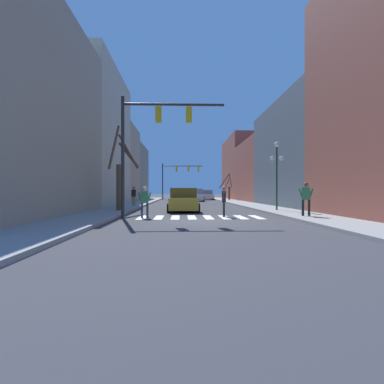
% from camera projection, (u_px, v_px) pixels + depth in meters
% --- Properties ---
extents(ground_plane, '(240.00, 240.00, 0.00)m').
position_uv_depth(ground_plane, '(202.00, 221.00, 14.52)').
color(ground_plane, '#38383D').
extents(sidewalk_left, '(2.74, 90.00, 0.15)m').
position_uv_depth(sidewalk_left, '(82.00, 220.00, 14.30)').
color(sidewalk_left, gray).
rests_on(sidewalk_left, ground_plane).
extents(sidewalk_right, '(2.74, 90.00, 0.15)m').
position_uv_depth(sidewalk_right, '(319.00, 219.00, 14.73)').
color(sidewalk_right, gray).
rests_on(sidewalk_right, ground_plane).
extents(building_row_left, '(6.00, 48.29, 13.26)m').
position_uv_depth(building_row_left, '(93.00, 150.00, 30.94)').
color(building_row_left, tan).
rests_on(building_row_left, ground_plane).
extents(building_row_right, '(6.00, 50.98, 13.58)m').
position_uv_depth(building_row_right, '(282.00, 156.00, 33.09)').
color(building_row_right, '#934C3D').
rests_on(building_row_right, ground_plane).
extents(crosswalk_stripes, '(6.75, 2.60, 0.01)m').
position_uv_depth(crosswalk_stripes, '(200.00, 217.00, 16.46)').
color(crosswalk_stripes, white).
rests_on(crosswalk_stripes, ground_plane).
extents(traffic_signal_near, '(5.54, 0.28, 6.51)m').
position_uv_depth(traffic_signal_near, '(151.00, 131.00, 16.05)').
color(traffic_signal_near, '#2D2D2D').
rests_on(traffic_signal_near, ground_plane).
extents(traffic_signal_far, '(6.92, 0.28, 6.15)m').
position_uv_depth(traffic_signal_far, '(178.00, 173.00, 51.26)').
color(traffic_signal_far, '#2D2D2D').
rests_on(traffic_signal_far, ground_plane).
extents(street_lamp_right_corner, '(0.95, 0.36, 4.68)m').
position_uv_depth(street_lamp_right_corner, '(277.00, 162.00, 20.52)').
color(street_lamp_right_corner, '#1E4C2D').
rests_on(street_lamp_right_corner, sidewalk_right).
extents(car_parked_left_far, '(2.11, 4.35, 1.69)m').
position_uv_depth(car_parked_left_far, '(182.00, 198.00, 29.87)').
color(car_parked_left_far, silver).
rests_on(car_parked_left_far, ground_plane).
extents(car_parked_right_mid, '(1.96, 4.30, 1.77)m').
position_uv_depth(car_parked_right_mid, '(197.00, 195.00, 42.32)').
color(car_parked_right_mid, white).
rests_on(car_parked_right_mid, ground_plane).
extents(car_at_intersection, '(2.10, 4.38, 1.61)m').
position_uv_depth(car_at_intersection, '(207.00, 195.00, 49.43)').
color(car_at_intersection, silver).
rests_on(car_at_intersection, ground_plane).
extents(car_parked_right_far, '(2.19, 4.22, 1.66)m').
position_uv_depth(car_parked_right_far, '(183.00, 201.00, 21.05)').
color(car_parked_right_far, '#A38423').
rests_on(car_parked_right_far, ground_plane).
extents(pedestrian_on_right_sidewalk, '(0.28, 0.74, 1.72)m').
position_uv_depth(pedestrian_on_right_sidewalk, '(224.00, 199.00, 16.78)').
color(pedestrian_on_right_sidewalk, black).
rests_on(pedestrian_on_right_sidewalk, ground_plane).
extents(pedestrian_on_left_sidewalk, '(0.55, 0.60, 1.69)m').
position_uv_depth(pedestrian_on_left_sidewalk, '(134.00, 194.00, 26.52)').
color(pedestrian_on_left_sidewalk, '#7A705B').
rests_on(pedestrian_on_left_sidewalk, sidewalk_left).
extents(pedestrian_near_right_corner, '(0.73, 0.37, 1.76)m').
position_uv_depth(pedestrian_near_right_corner, '(306.00, 196.00, 15.61)').
color(pedestrian_near_right_corner, black).
rests_on(pedestrian_near_right_corner, sidewalk_right).
extents(pedestrian_crossing_street, '(0.73, 0.26, 1.69)m').
position_uv_depth(pedestrian_crossing_street, '(145.00, 199.00, 16.07)').
color(pedestrian_crossing_street, '#282D47').
rests_on(pedestrian_crossing_street, ground_plane).
extents(street_tree_left_near, '(1.96, 1.64, 3.88)m').
position_uv_depth(street_tree_left_near, '(228.00, 188.00, 44.32)').
color(street_tree_left_near, brown).
rests_on(street_tree_left_near, sidewalk_right).
extents(street_tree_right_mid, '(1.66, 2.65, 5.72)m').
position_uv_depth(street_tree_right_mid, '(120.00, 175.00, 20.15)').
color(street_tree_right_mid, brown).
rests_on(street_tree_right_mid, sidewalk_left).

